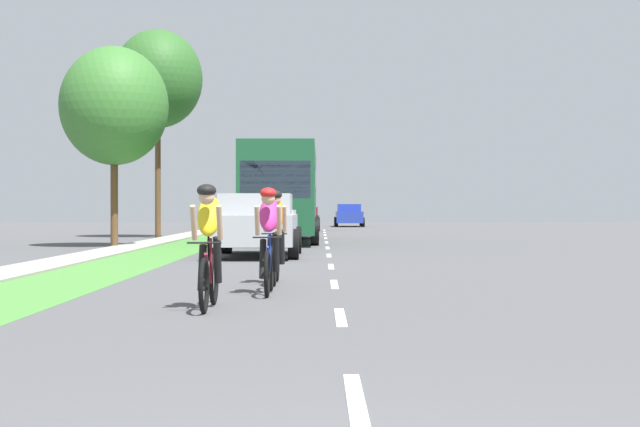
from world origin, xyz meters
TOP-DOWN VIEW (x-y plane):
  - ground_plane at (0.00, 20.00)m, footprint 120.00×120.00m
  - grass_verge at (-4.68, 20.00)m, footprint 1.97×70.00m
  - sidewalk_concrete at (-6.30, 20.00)m, footprint 1.26×70.00m
  - lane_markings_center at (0.00, 24.00)m, footprint 0.12×53.13m
  - cyclist_lead at (-1.65, 8.50)m, footprint 0.42×1.72m
  - cyclist_trailing at (-1.00, 10.54)m, footprint 0.42×1.72m
  - cyclist_distant at (-0.99, 12.44)m, footprint 0.42×1.72m
  - pickup_silver at (-1.88, 21.16)m, footprint 2.22×5.10m
  - bus_dark_green at (-1.66, 32.04)m, footprint 2.78×11.60m
  - suv_maroon at (-1.32, 48.61)m, footprint 2.15×4.70m
  - sedan_blue at (1.73, 59.67)m, footprint 1.98×4.30m
  - street_tree_near at (-6.94, 27.00)m, footprint 3.51×3.51m
  - street_tree_far at (-7.10, 36.09)m, footprint 3.77×3.77m

SIDE VIEW (x-z plane):
  - ground_plane at x=0.00m, z-range 0.00..0.00m
  - grass_verge at x=-4.68m, z-range 0.00..0.01m
  - lane_markings_center at x=0.00m, z-range 0.00..0.01m
  - sidewalk_concrete at x=-6.30m, z-range -0.05..0.06m
  - sedan_blue at x=1.73m, z-range 0.01..1.53m
  - cyclist_lead at x=-1.65m, z-range 0.02..1.60m
  - cyclist_trailing at x=-1.00m, z-range 0.02..1.60m
  - cyclist_distant at x=-0.99m, z-range 0.02..1.60m
  - pickup_silver at x=-1.88m, z-range 0.01..1.65m
  - suv_maroon at x=-1.32m, z-range 0.05..1.84m
  - bus_dark_green at x=-1.66m, z-range 0.24..3.72m
  - street_tree_near at x=-6.94m, z-range 1.32..7.85m
  - street_tree_far at x=-7.10m, z-range 2.31..11.12m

